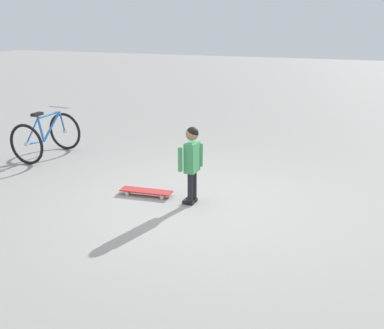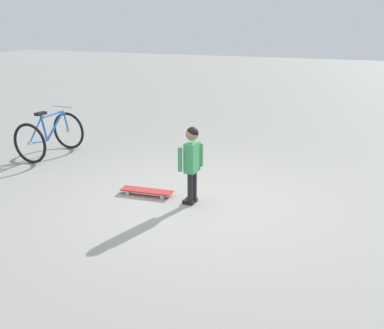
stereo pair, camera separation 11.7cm
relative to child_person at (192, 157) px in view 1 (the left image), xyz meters
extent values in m
plane|color=gray|center=(0.01, -0.08, -0.66)|extent=(50.00, 50.00, 0.00)
cylinder|color=black|center=(0.00, -0.06, -0.42)|extent=(0.08, 0.08, 0.42)
cube|color=black|center=(-0.03, -0.05, -0.63)|extent=(0.15, 0.09, 0.05)
cylinder|color=black|center=(0.00, 0.05, -0.42)|extent=(0.08, 0.08, 0.42)
cube|color=black|center=(-0.03, 0.06, -0.63)|extent=(0.15, 0.09, 0.05)
cube|color=#3F9959|center=(0.00, 0.00, -0.01)|extent=(0.15, 0.24, 0.40)
cylinder|color=#3F9959|center=(-0.10, -0.15, -0.01)|extent=(0.06, 0.06, 0.32)
cylinder|color=#3F9959|center=(0.07, 0.15, -0.01)|extent=(0.06, 0.06, 0.32)
sphere|color=#9E7051|center=(0.00, 0.00, 0.31)|extent=(0.17, 0.17, 0.17)
sphere|color=black|center=(0.01, 0.00, 0.32)|extent=(0.16, 0.16, 0.16)
cube|color=#B22D2D|center=(-0.71, 0.03, -0.59)|extent=(0.76, 0.26, 0.02)
cube|color=#B7B7BC|center=(-0.97, 0.00, -0.61)|extent=(0.04, 0.11, 0.02)
cube|color=#B7B7BC|center=(-0.45, 0.05, -0.61)|extent=(0.04, 0.11, 0.02)
cylinder|color=beige|center=(-0.96, -0.07, -0.63)|extent=(0.06, 0.04, 0.06)
cylinder|color=beige|center=(-0.97, 0.07, -0.63)|extent=(0.06, 0.04, 0.06)
cylinder|color=beige|center=(-0.44, -0.02, -0.63)|extent=(0.06, 0.04, 0.06)
cylinder|color=beige|center=(-0.45, 0.13, -0.63)|extent=(0.06, 0.04, 0.06)
torus|color=black|center=(-3.22, 1.59, -0.30)|extent=(0.71, 0.07, 0.71)
torus|color=black|center=(-3.25, 0.57, -0.30)|extent=(0.71, 0.07, 0.71)
cylinder|color=#B7B7BC|center=(-3.22, 1.59, -0.30)|extent=(0.06, 0.06, 0.06)
cylinder|color=#B7B7BC|center=(-3.25, 0.57, -0.30)|extent=(0.06, 0.06, 0.06)
cylinder|color=#2D6BB7|center=(-3.23, 1.25, -0.13)|extent=(0.06, 0.52, 0.48)
cylinder|color=#2D6BB7|center=(-3.23, 1.20, 0.09)|extent=(0.05, 0.59, 0.06)
cylinder|color=#2D6BB7|center=(-3.24, 0.95, -0.12)|extent=(0.04, 0.14, 0.48)
cylinder|color=#2D6BB7|center=(-3.25, 0.79, -0.33)|extent=(0.04, 0.43, 0.08)
cylinder|color=#2D6BB7|center=(-3.25, 0.74, -0.11)|extent=(0.04, 0.35, 0.40)
cylinder|color=#2D6BB7|center=(-3.22, 1.54, -0.10)|extent=(0.04, 0.13, 0.41)
cube|color=black|center=(-3.24, 0.90, 0.16)|extent=(0.11, 0.22, 0.05)
cylinder|color=#B7B7BC|center=(-3.22, 1.49, 0.18)|extent=(0.46, 0.04, 0.02)
camera|label=1|loc=(2.07, -5.28, 1.72)|focal=42.13mm
camera|label=2|loc=(2.18, -5.23, 1.72)|focal=42.13mm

